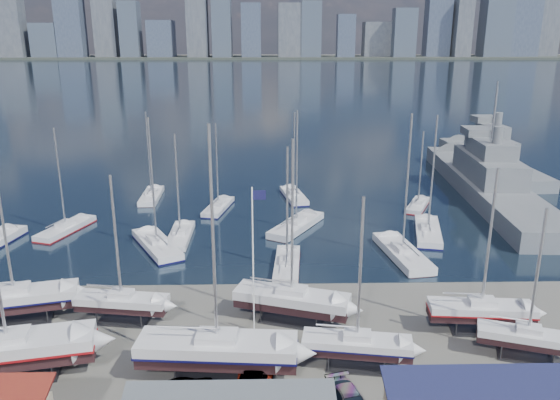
{
  "coord_description": "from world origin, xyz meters",
  "views": [
    {
      "loc": [
        2.39,
        -50.46,
        24.18
      ],
      "look_at": [
        3.65,
        8.0,
        6.49
      ],
      "focal_mm": 35.0,
      "sensor_mm": 36.0,
      "label": 1
    }
  ],
  "objects_px": {
    "naval_ship_east": "(486,184)",
    "flagpole": "(254,252)",
    "sailboat_cradle_0": "(15,299)",
    "naval_ship_west": "(489,158)"
  },
  "relations": [
    {
      "from": "naval_ship_east",
      "to": "naval_ship_west",
      "type": "xyz_separation_m",
      "value": [
        7.89,
        19.06,
        0.0
      ]
    },
    {
      "from": "naval_ship_west",
      "to": "flagpole",
      "type": "bearing_deg",
      "value": 141.88
    },
    {
      "from": "flagpole",
      "to": "naval_ship_east",
      "type": "bearing_deg",
      "value": 49.44
    },
    {
      "from": "flagpole",
      "to": "sailboat_cradle_0",
      "type": "bearing_deg",
      "value": 172.34
    },
    {
      "from": "sailboat_cradle_0",
      "to": "naval_ship_east",
      "type": "bearing_deg",
      "value": 20.36
    },
    {
      "from": "naval_ship_east",
      "to": "flagpole",
      "type": "xyz_separation_m",
      "value": [
        -35.51,
        -41.49,
        5.84
      ]
    },
    {
      "from": "naval_ship_east",
      "to": "flagpole",
      "type": "relative_size",
      "value": 3.88
    },
    {
      "from": "naval_ship_east",
      "to": "flagpole",
      "type": "height_order",
      "value": "naval_ship_east"
    },
    {
      "from": "sailboat_cradle_0",
      "to": "flagpole",
      "type": "relative_size",
      "value": 1.31
    },
    {
      "from": "sailboat_cradle_0",
      "to": "flagpole",
      "type": "distance_m",
      "value": 21.89
    }
  ]
}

